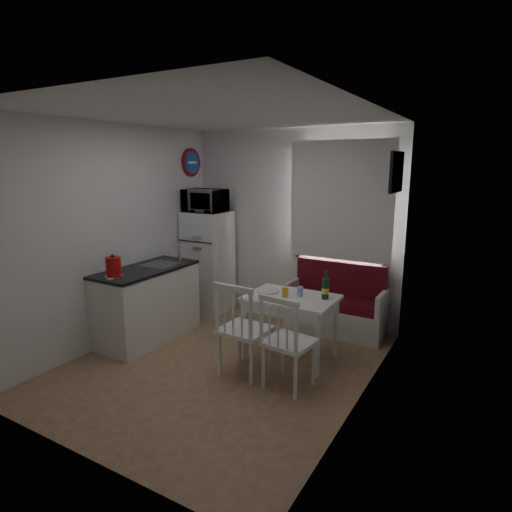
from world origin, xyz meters
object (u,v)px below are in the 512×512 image
at_px(kitchen_counter, 148,303).
at_px(dining_table, 291,303).
at_px(chair_right, 285,333).
at_px(fridge, 208,261).
at_px(microwave, 205,201).
at_px(kettle, 113,267).
at_px(bench, 336,309).
at_px(chair_left, 239,320).
at_px(wine_bottle, 326,285).

bearing_deg(kitchen_counter, dining_table, 11.58).
xyz_separation_m(chair_right, fridge, (-2.01, 1.55, 0.14)).
bearing_deg(microwave, kettle, -89.01).
relative_size(kitchen_counter, bench, 1.05).
xyz_separation_m(fridge, microwave, (0.00, -0.05, 0.89)).
xyz_separation_m(dining_table, chair_left, (-0.25, -0.67, -0.02)).
xyz_separation_m(kitchen_counter, dining_table, (1.78, 0.36, 0.18)).
distance_m(chair_left, fridge, 2.17).
bearing_deg(wine_bottle, microwave, 160.89).
bearing_deg(dining_table, kettle, -152.92).
distance_m(chair_left, microwave, 2.35).
height_order(kitchen_counter, kettle, same).
distance_m(chair_right, fridge, 2.54).
bearing_deg(chair_right, microwave, 149.95).
relative_size(bench, dining_table, 1.30).
relative_size(bench, microwave, 2.17).
bearing_deg(dining_table, wine_bottle, 15.52).
relative_size(kitchen_counter, chair_left, 2.46).
height_order(dining_table, wine_bottle, wine_bottle).
distance_m(dining_table, kettle, 1.99).
relative_size(bench, chair_right, 2.46).
height_order(chair_left, fridge, fridge).
height_order(bench, wine_bottle, wine_bottle).
bearing_deg(kettle, fridge, 90.97).
xyz_separation_m(bench, chair_right, (0.08, -1.66, 0.29)).
distance_m(kitchen_counter, dining_table, 1.82).
distance_m(microwave, kettle, 1.83).
relative_size(microwave, wine_bottle, 1.85).
height_order(chair_left, wine_bottle, wine_bottle).
bearing_deg(bench, kitchen_counter, -145.19).
bearing_deg(kettle, bench, 44.88).
relative_size(chair_left, wine_bottle, 1.72).
bearing_deg(kitchen_counter, wine_bottle, 12.31).
distance_m(kitchen_counter, chair_left, 1.57).
bearing_deg(wine_bottle, kitchen_counter, -167.69).
height_order(chair_right, wine_bottle, wine_bottle).
relative_size(dining_table, kettle, 3.71).
distance_m(fridge, microwave, 0.89).
distance_m(chair_left, kettle, 1.55).
xyz_separation_m(kitchen_counter, kettle, (0.05, -0.54, 0.58)).
bearing_deg(microwave, chair_left, -44.92).
height_order(kitchen_counter, bench, kitchen_counter).
height_order(dining_table, fridge, fridge).
height_order(fridge, wine_bottle, fridge).
distance_m(kitchen_counter, chair_right, 2.05).
height_order(chair_left, chair_right, chair_left).
distance_m(bench, microwave, 2.34).
bearing_deg(microwave, wine_bottle, -19.11).
height_order(bench, chair_right, chair_right).
height_order(bench, kettle, kettle).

